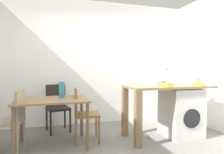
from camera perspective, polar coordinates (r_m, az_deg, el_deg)
The scene contains 16 objects.
ground_plane at distance 3.05m, azimuth 3.05°, elevation -21.03°, with size 5.46×5.46×0.00m, color slate.
wall_back at distance 4.49m, azimuth -4.40°, elevation 4.17°, with size 4.60×0.10×2.70m, color white.
dining_table at distance 3.26m, azimuth -16.79°, elevation -7.76°, with size 1.10×0.76×0.74m.
chair_person_seat at distance 3.23m, azimuth -26.68°, elevation -10.47°, with size 0.45×0.45×0.90m.
chair_opposite at distance 3.37m, azimuth -8.51°, elevation -9.69°, with size 0.43×0.43×0.90m.
chair_spare_by_wall at distance 4.04m, azimuth -15.50°, elevation -7.71°, with size 0.48×0.48×0.90m.
kitchen_counter at distance 3.53m, azimuth 12.91°, elevation -5.00°, with size 1.50×0.68×0.92m.
washing_machine at distance 3.83m, azimuth 19.15°, elevation -9.50°, with size 0.60×0.61×0.86m.
sink_basin at distance 3.48m, azimuth 12.20°, elevation -1.72°, with size 0.38×0.38×0.09m, color #9EA0A5.
tap at distance 3.63m, azimuth 10.86°, elevation -0.03°, with size 0.02×0.02×0.28m, color #B2B2B7.
bottle_tall_green at distance 3.75m, azimuth 15.58°, elevation -0.12°, with size 0.06×0.06×0.29m.
mixing_bowl at distance 3.36m, azimuth 15.35°, elevation -2.09°, with size 0.22×0.22×0.06m.
utensil_crock at distance 4.02m, azimuth 23.10°, elevation -0.95°, with size 0.11×0.11×0.30m.
colander at distance 3.70m, azimuth 23.59°, elevation -1.84°, with size 0.20×0.20×0.06m.
vase at distance 3.33m, azimuth -14.23°, elevation -3.59°, with size 0.09×0.09×0.26m, color teal.
scissors at distance 3.51m, azimuth 16.04°, elevation -2.40°, with size 0.15×0.06×0.01m.
Camera 1 is at (-0.93, -2.64, 1.21)m, focal length 31.81 mm.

